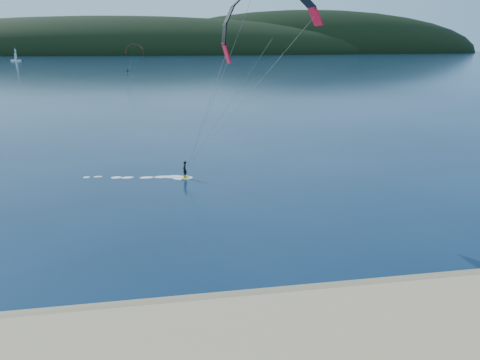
% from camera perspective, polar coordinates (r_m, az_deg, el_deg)
% --- Properties ---
extents(wet_sand, '(220.00, 2.50, 0.10)m').
position_cam_1_polar(wet_sand, '(23.71, -1.39, -15.60)').
color(wet_sand, olive).
rests_on(wet_sand, ground).
extents(headland, '(1200.00, 310.00, 140.00)m').
position_cam_1_polar(headland, '(760.73, -9.83, 15.57)').
color(headland, black).
rests_on(headland, ground).
extents(kitesurfer_near, '(22.15, 9.90, 17.13)m').
position_cam_1_polar(kitesurfer_near, '(37.58, 3.48, 16.88)').
color(kitesurfer_near, yellow).
rests_on(kitesurfer_near, ground).
extents(kitesurfer_far, '(9.09, 5.18, 11.97)m').
position_cam_1_polar(kitesurfer_far, '(222.87, -13.29, 15.44)').
color(kitesurfer_far, yellow).
rests_on(kitesurfer_far, ground).
extents(sailboat, '(8.10, 5.15, 11.41)m').
position_cam_1_polar(sailboat, '(431.02, -26.62, 13.48)').
color(sailboat, white).
rests_on(sailboat, ground).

